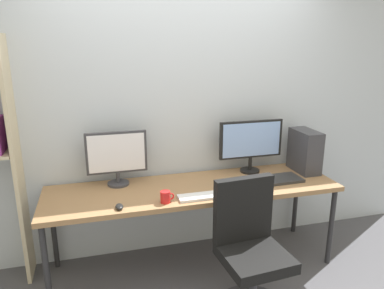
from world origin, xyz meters
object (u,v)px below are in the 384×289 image
Objects in this scene: computer_mouse at (119,207)px; pc_tower at (305,151)px; desk at (194,192)px; monitor_right at (251,142)px; monitor_left at (117,156)px; office_chair at (250,262)px; keyboard_main at (202,196)px; laptop_closed at (282,179)px; coffee_mug at (166,197)px.

pc_tower is at bearing 11.82° from computer_mouse.
monitor_right is at bearing 19.49° from desk.
pc_tower is (1.69, -0.11, -0.06)m from monitor_left.
office_chair is 2.70× the size of keyboard_main.
laptop_closed is (-0.31, -0.16, -0.18)m from pc_tower.
coffee_mug is (-1.07, -0.18, 0.03)m from laptop_closed.
laptop_closed is at bearing -56.35° from monitor_right.
monitor_left is (-0.60, 0.21, 0.30)m from desk.
laptop_closed is at bearing 9.59° from coffee_mug.
computer_mouse is (-1.72, -0.36, -0.18)m from pc_tower.
laptop_closed is at bearing 12.00° from keyboard_main.
laptop_closed reaches higher than desk.
monitor_right reaches higher than coffee_mug.
monitor_left is 1.20m from monitor_right.
monitor_left is 4.69× the size of coffee_mug.
computer_mouse reaches higher than keyboard_main.
office_chair is at bearing -134.67° from laptop_closed.
pc_tower is 1.15m from keyboard_main.
monitor_left is at bearing 143.60° from keyboard_main.
keyboard_main is at bearing 2.81° from coffee_mug.
pc_tower reaches higher than laptop_closed.
office_chair is at bearing -70.40° from desk.
computer_mouse is 0.91× the size of coffee_mug.
desk is 0.79m from laptop_closed.
monitor_right is at bearing 0.00° from monitor_left.
computer_mouse is 1.43m from laptop_closed.
monitor_left is at bearing 124.63° from coffee_mug.
keyboard_main is (0.60, -0.44, -0.24)m from monitor_left.
coffee_mug is (-0.28, -0.01, 0.04)m from keyboard_main.
keyboard_main is 3.46× the size of coffee_mug.
coffee_mug is at bearing 141.67° from office_chair.
laptop_closed is (0.18, -0.28, -0.27)m from monitor_right.
laptop_closed is 1.08m from coffee_mug.
coffee_mug reaches higher than desk.
computer_mouse reaches higher than laptop_closed.
monitor_right reaches higher than keyboard_main.
monitor_left is at bearing 133.90° from office_chair.
monitor_right reaches higher than desk.
laptop_closed is (1.41, 0.20, -0.00)m from computer_mouse.
office_chair is at bearing -61.20° from keyboard_main.
monitor_right reaches higher than monitor_left.
laptop_closed is at bearing 7.91° from computer_mouse.
desk is 22.83× the size of coffee_mug.
computer_mouse is 0.30× the size of laptop_closed.
desk is 1.12m from pc_tower.
computer_mouse is (-0.63, -0.26, 0.06)m from desk.
computer_mouse is at bearing -177.38° from coffee_mug.
office_chair is 1.13m from monitor_right.
computer_mouse is at bearing -157.55° from desk.
keyboard_main is 0.29m from coffee_mug.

